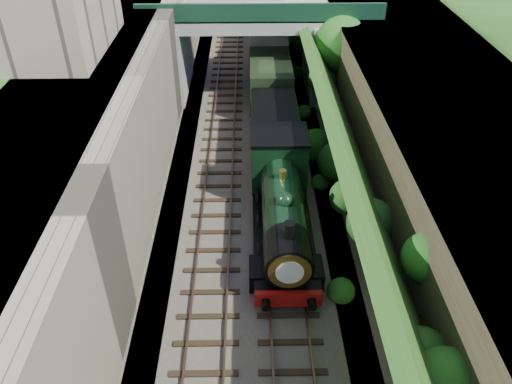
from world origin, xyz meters
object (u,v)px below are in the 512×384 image
Objects in this scene: tender at (274,133)px; tree at (343,46)px; locomotive at (282,205)px; road_bridge at (265,38)px.

tree is at bearing 52.94° from tender.
tree is at bearing 70.89° from locomotive.
tender is (-0.00, 7.36, -0.27)m from locomotive.
road_bridge is 9.77m from tender.
tender is at bearing 90.00° from locomotive.
locomotive is (0.26, -16.81, -2.18)m from road_bridge.
locomotive is 7.37m from tender.
tender is (-4.71, -6.24, -3.03)m from tree.
locomotive is at bearing -90.00° from tender.
road_bridge reaches higher than locomotive.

